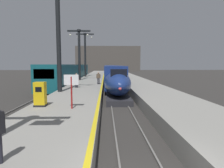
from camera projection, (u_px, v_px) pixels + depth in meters
name	position (u px, v px, depth m)	size (l,w,h in m)	color
platform_left	(88.00, 86.00, 29.61)	(4.80, 110.00, 1.05)	gray
platform_right	(140.00, 85.00, 29.87)	(4.80, 110.00, 1.05)	gray
platform_left_safety_stripe	(102.00, 82.00, 29.63)	(0.20, 107.80, 0.01)	yellow
rail_main_left	(109.00, 86.00, 32.50)	(0.08, 110.00, 0.12)	slate
rail_main_right	(117.00, 86.00, 32.54)	(0.08, 110.00, 0.12)	slate
rail_secondary_left	(61.00, 87.00, 32.23)	(0.08, 110.00, 0.12)	slate
rail_secondary_right	(70.00, 87.00, 32.28)	(0.08, 110.00, 0.12)	slate
highspeed_train_main	(111.00, 72.00, 44.46)	(2.92, 57.57, 3.60)	navy
regional_train_adjacent	(72.00, 73.00, 39.14)	(2.85, 36.60, 3.80)	#145660
station_column_mid	(58.00, 29.00, 18.65)	(4.00, 0.68, 10.46)	black
station_column_far	(79.00, 50.00, 33.39)	(4.00, 0.68, 8.81)	black
station_column_distant	(85.00, 51.00, 42.98)	(4.00, 0.68, 9.77)	black
passenger_near_edge	(76.00, 79.00, 22.55)	(0.57, 0.25, 1.69)	#23232D
passenger_mid_platform	(98.00, 77.00, 26.62)	(0.57, 0.27, 1.69)	#23232D
rolling_suitcase	(76.00, 85.00, 22.75)	(0.40, 0.22, 0.98)	#4C4C51
ticket_machine_yellow	(40.00, 95.00, 12.46)	(0.76, 0.62, 1.60)	yellow
departure_info_board	(71.00, 85.00, 11.72)	(0.90, 0.10, 2.12)	maroon
terminus_back_wall	(108.00, 59.00, 105.89)	(36.00, 2.00, 14.00)	#4C4742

